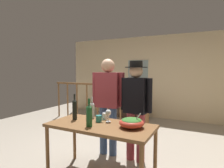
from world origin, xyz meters
TOP-DOWN VIEW (x-y plane):
  - ground_plane at (0.00, 0.00)m, footprint 7.69×7.69m
  - back_wall at (0.00, 2.96)m, footprint 5.65×0.10m
  - framed_picture at (-0.37, 2.90)m, footprint 0.65×0.03m
  - stair_railing at (-0.73, 1.69)m, footprint 2.95×0.10m
  - tv_console at (-0.41, 2.61)m, footprint 0.90×0.40m
  - flat_screen_tv at (-0.41, 2.58)m, footprint 0.49×0.12m
  - serving_table at (0.35, -0.68)m, footprint 1.43×0.67m
  - salad_bowl at (0.78, -0.63)m, footprint 0.31×0.31m
  - wine_glass at (0.39, -0.53)m, footprint 0.08×0.08m
  - wine_bottle_green at (0.27, -0.83)m, footprint 0.08×0.08m
  - wine_bottle_clear at (0.06, -0.44)m, footprint 0.08×0.08m
  - wine_bottle_dark at (-0.11, -0.65)m, footprint 0.07×0.07m
  - mug_teal at (0.27, -0.59)m, footprint 0.12×0.08m
  - mug_white at (0.29, -0.45)m, footprint 0.11×0.07m
  - person_standing_left at (0.10, 0.01)m, footprint 0.59×0.26m
  - person_standing_right at (0.60, 0.01)m, footprint 0.54×0.35m

SIDE VIEW (x-z plane):
  - ground_plane at x=0.00m, z-range 0.00..0.00m
  - tv_console at x=-0.41m, z-range 0.00..0.55m
  - serving_table at x=0.35m, z-range 0.30..1.04m
  - stair_railing at x=-0.73m, z-range 0.11..1.25m
  - flat_screen_tv at x=-0.41m, z-range 0.59..0.95m
  - mug_teal at x=0.27m, z-range 0.75..0.84m
  - mug_white at x=0.29m, z-range 0.75..0.84m
  - salad_bowl at x=0.78m, z-range 0.72..0.91m
  - wine_glass at x=0.39m, z-range 0.78..0.96m
  - wine_bottle_clear at x=0.06m, z-range 0.72..1.04m
  - wine_bottle_green at x=0.27m, z-range 0.72..1.08m
  - wine_bottle_dark at x=-0.11m, z-range 0.72..1.09m
  - person_standing_right at x=0.60m, z-range 0.14..1.76m
  - person_standing_left at x=0.10m, z-range 0.16..1.82m
  - back_wall at x=0.00m, z-range 0.00..2.51m
  - framed_picture at x=-0.37m, z-range 1.22..1.78m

